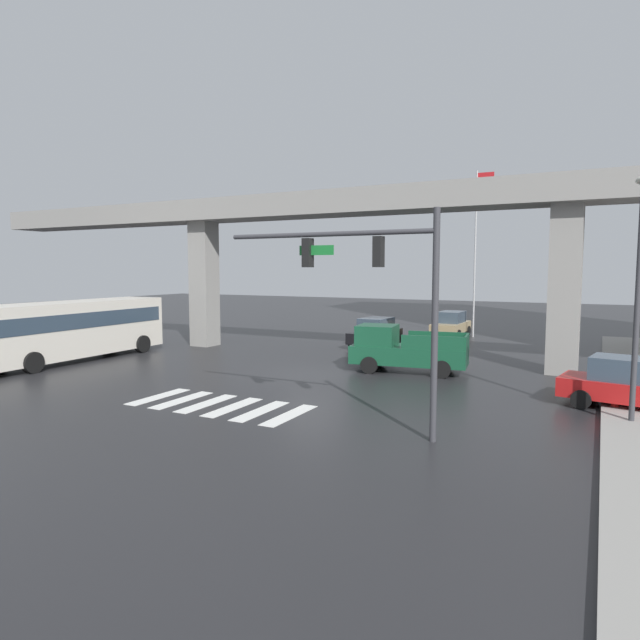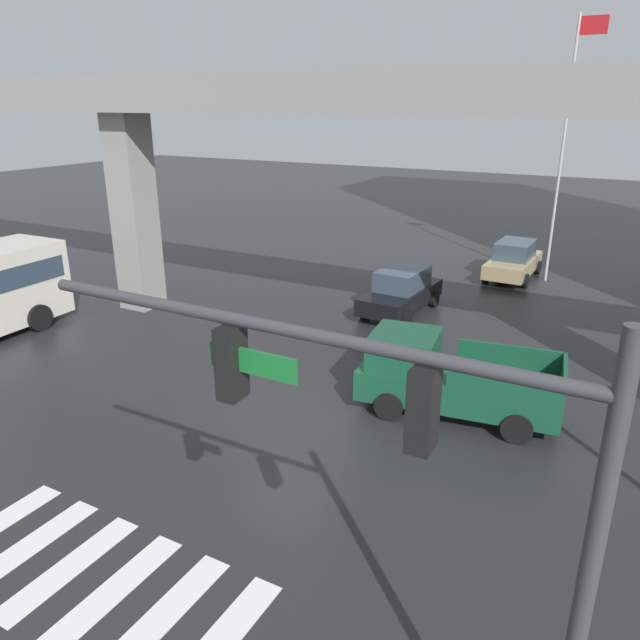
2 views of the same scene
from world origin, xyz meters
The scene contains 12 objects.
ground_plane centered at (0.00, 0.00, 0.00)m, with size 120.00×120.00×0.00m, color #232326.
crosswalk_stripes centered at (0.00, -6.37, 0.01)m, with size 6.05×2.80×0.01m.
elevated_overpass centered at (0.00, 5.12, 7.42)m, with size 52.20×2.53×8.60m.
pickup_truck centered at (3.48, 2.37, 0.99)m, with size 5.31×2.60×2.08m.
city_bus centered at (-12.29, -2.55, 1.72)m, with size 3.05×10.88×2.99m.
sedan_tan centered at (2.22, 16.44, 0.85)m, with size 2.05×4.34×1.72m.
sedan_red centered at (12.34, -0.65, 0.85)m, with size 4.54×2.51×1.72m.
sedan_black centered at (-0.55, 9.39, 0.85)m, with size 2.14×4.39×1.72m.
traffic_signal_mast centered at (5.78, -6.89, 4.39)m, with size 6.49×0.32×6.20m.
street_lamp_near_corner centered at (12.30, -2.71, 4.56)m, with size 0.44×0.70×7.24m.
fire_hydrant centered at (11.90, -0.98, 0.43)m, with size 0.24×0.24×0.85m.
flagpole centered at (3.75, 16.73, 6.37)m, with size 1.16×0.12×11.11m.
Camera 1 is at (11.39, -21.02, 4.60)m, focal length 30.82 mm.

